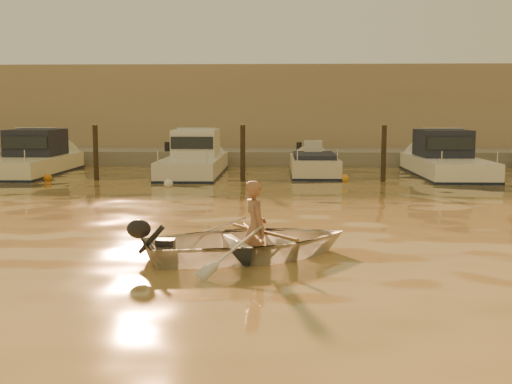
{
  "coord_description": "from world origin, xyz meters",
  "views": [
    {
      "loc": [
        1.09,
        -9.02,
        2.55
      ],
      "look_at": [
        0.59,
        4.91,
        0.75
      ],
      "focal_mm": 45.0,
      "sensor_mm": 36.0,
      "label": 1
    }
  ],
  "objects_px": {
    "dinghy": "(250,242)",
    "moored_boat_4": "(446,159)",
    "moored_boat_1": "(31,158)",
    "moored_boat_2": "(194,159)",
    "waterfront_building": "(260,112)",
    "moored_boat_3": "(314,169)",
    "person": "(255,227)"
  },
  "relations": [
    {
      "from": "dinghy",
      "to": "moored_boat_3",
      "type": "bearing_deg",
      "value": -28.59
    },
    {
      "from": "moored_boat_3",
      "to": "waterfront_building",
      "type": "bearing_deg",
      "value": 102.62
    },
    {
      "from": "moored_boat_2",
      "to": "waterfront_building",
      "type": "height_order",
      "value": "waterfront_building"
    },
    {
      "from": "person",
      "to": "waterfront_building",
      "type": "xyz_separation_m",
      "value": [
        -0.68,
        25.06,
        1.88
      ]
    },
    {
      "from": "person",
      "to": "moored_boat_4",
      "type": "relative_size",
      "value": 0.23
    },
    {
      "from": "waterfront_building",
      "to": "moored_boat_3",
      "type": "bearing_deg",
      "value": -77.38
    },
    {
      "from": "dinghy",
      "to": "moored_boat_1",
      "type": "height_order",
      "value": "moored_boat_1"
    },
    {
      "from": "moored_boat_4",
      "to": "waterfront_building",
      "type": "distance_m",
      "value": 13.47
    },
    {
      "from": "dinghy",
      "to": "moored_boat_2",
      "type": "relative_size",
      "value": 0.5
    },
    {
      "from": "waterfront_building",
      "to": "dinghy",
      "type": "bearing_deg",
      "value": -88.65
    },
    {
      "from": "moored_boat_4",
      "to": "moored_boat_2",
      "type": "bearing_deg",
      "value": 180.0
    },
    {
      "from": "dinghy",
      "to": "moored_boat_2",
      "type": "distance_m",
      "value": 14.38
    },
    {
      "from": "moored_boat_4",
      "to": "moored_boat_1",
      "type": "bearing_deg",
      "value": 180.0
    },
    {
      "from": "moored_boat_3",
      "to": "moored_boat_2",
      "type": "bearing_deg",
      "value": 180.0
    },
    {
      "from": "moored_boat_1",
      "to": "moored_boat_3",
      "type": "relative_size",
      "value": 1.32
    },
    {
      "from": "dinghy",
      "to": "moored_boat_3",
      "type": "height_order",
      "value": "moored_boat_3"
    },
    {
      "from": "moored_boat_1",
      "to": "waterfront_building",
      "type": "distance_m",
      "value": 14.16
    },
    {
      "from": "dinghy",
      "to": "moored_boat_3",
      "type": "relative_size",
      "value": 0.69
    },
    {
      "from": "moored_boat_3",
      "to": "moored_boat_4",
      "type": "distance_m",
      "value": 5.12
    },
    {
      "from": "moored_boat_2",
      "to": "moored_boat_4",
      "type": "relative_size",
      "value": 1.01
    },
    {
      "from": "moored_boat_1",
      "to": "waterfront_building",
      "type": "height_order",
      "value": "waterfront_building"
    },
    {
      "from": "moored_boat_2",
      "to": "moored_boat_4",
      "type": "xyz_separation_m",
      "value": [
        9.8,
        0.0,
        0.0
      ]
    },
    {
      "from": "moored_boat_1",
      "to": "moored_boat_4",
      "type": "distance_m",
      "value": 16.3
    },
    {
      "from": "person",
      "to": "moored_boat_1",
      "type": "height_order",
      "value": "moored_boat_1"
    },
    {
      "from": "person",
      "to": "moored_boat_2",
      "type": "distance_m",
      "value": 14.36
    },
    {
      "from": "person",
      "to": "moored_boat_3",
      "type": "height_order",
      "value": "person"
    },
    {
      "from": "person",
      "to": "moored_boat_2",
      "type": "relative_size",
      "value": 0.23
    },
    {
      "from": "dinghy",
      "to": "moored_boat_4",
      "type": "distance_m",
      "value": 15.73
    },
    {
      "from": "moored_boat_1",
      "to": "moored_boat_2",
      "type": "xyz_separation_m",
      "value": [
        6.5,
        0.0,
        0.0
      ]
    },
    {
      "from": "moored_boat_1",
      "to": "moored_boat_2",
      "type": "bearing_deg",
      "value": 0.0
    },
    {
      "from": "moored_boat_4",
      "to": "person",
      "type": "bearing_deg",
      "value": -116.07
    },
    {
      "from": "person",
      "to": "waterfront_building",
      "type": "relative_size",
      "value": 0.04
    }
  ]
}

